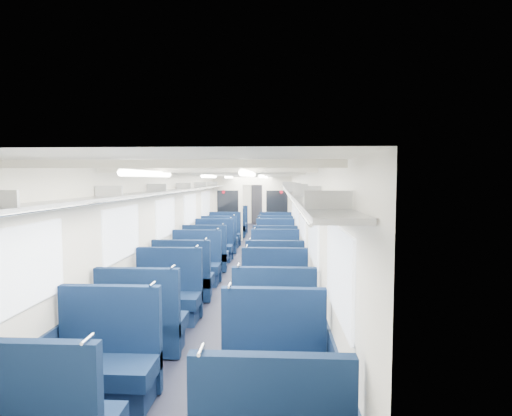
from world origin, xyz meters
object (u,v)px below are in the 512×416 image
at_px(seat_13, 275,257).
at_px(seat_2, 106,366).
at_px(seat_22, 235,225).
at_px(seat_6, 167,298).
at_px(seat_4, 142,326).
at_px(end_door, 259,203).
at_px(seat_20, 232,228).
at_px(seat_21, 276,228).
at_px(seat_5, 274,325).
at_px(seat_8, 183,281).
at_px(bulkhead, 252,206).
at_px(seat_17, 275,241).
at_px(seat_18, 225,236).
at_px(seat_15, 275,248).
at_px(seat_7, 274,299).
at_px(seat_14, 214,248).
at_px(seat_16, 220,241).
at_px(seat_12, 206,256).
at_px(seat_9, 275,282).
at_px(seat_23, 276,225).
at_px(seat_19, 275,236).
at_px(seat_11, 275,266).

bearing_deg(seat_13, seat_2, -106.50).
bearing_deg(seat_22, seat_6, -90.00).
bearing_deg(seat_4, end_door, 86.82).
xyz_separation_m(seat_20, seat_21, (1.66, -0.04, 0.00)).
bearing_deg(seat_5, seat_8, 128.15).
xyz_separation_m(bulkhead, seat_5, (0.83, -9.24, -0.88)).
bearing_deg(seat_17, seat_18, 148.71).
relative_size(bulkhead, seat_15, 2.42).
height_order(seat_7, seat_14, same).
bearing_deg(seat_16, seat_8, -90.00).
bearing_deg(seat_5, seat_12, 110.56).
distance_m(end_door, seat_17, 7.99).
bearing_deg(seat_15, seat_5, -90.00).
relative_size(seat_20, seat_22, 1.00).
bearing_deg(seat_9, seat_16, 109.69).
distance_m(seat_20, seat_22, 1.02).
xyz_separation_m(bulkhead, seat_18, (-0.83, -1.32, -0.88)).
distance_m(end_door, seat_20, 4.91).
bearing_deg(seat_8, bulkhead, 83.36).
relative_size(seat_9, seat_12, 1.00).
height_order(seat_17, seat_22, same).
distance_m(bulkhead, seat_5, 9.32).
xyz_separation_m(seat_16, seat_18, (0.00, 1.13, 0.00)).
relative_size(seat_4, seat_7, 1.00).
distance_m(seat_14, seat_21, 4.65).
height_order(seat_20, seat_23, same).
xyz_separation_m(end_door, seat_19, (0.83, -6.89, -0.64)).
height_order(seat_2, seat_14, same).
bearing_deg(seat_6, seat_18, 90.00).
bearing_deg(seat_4, seat_22, 90.00).
bearing_deg(seat_7, seat_6, -178.06).
bearing_deg(bulkhead, seat_21, 42.12).
bearing_deg(seat_6, seat_13, 63.60).
height_order(seat_15, seat_18, same).
distance_m(end_door, seat_15, 9.14).
height_order(seat_14, seat_19, same).
distance_m(seat_6, seat_16, 5.74).
distance_m(seat_2, seat_5, 2.06).
height_order(seat_15, seat_19, same).
xyz_separation_m(seat_2, seat_16, (0.00, 8.00, 0.00)).
bearing_deg(seat_13, seat_7, -90.00).
height_order(end_door, seat_16, end_door).
height_order(seat_6, seat_7, same).
xyz_separation_m(seat_5, seat_15, (0.00, 5.74, 0.00)).
xyz_separation_m(seat_11, seat_20, (-1.66, 6.57, 0.00)).
bearing_deg(seat_20, seat_15, -68.86).
height_order(seat_4, seat_13, same).
height_order(end_door, seat_7, end_door).
bearing_deg(seat_19, bulkhead, 122.34).
xyz_separation_m(seat_18, seat_22, (0.00, 3.14, 0.00)).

